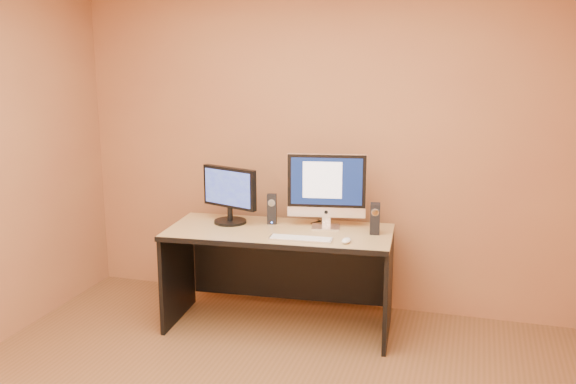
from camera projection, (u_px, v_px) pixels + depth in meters
name	position (u px, v px, depth m)	size (l,w,h in m)	color
walls	(230.00, 201.00, 3.12)	(4.00, 4.00, 2.60)	#9D673F
desk	(279.00, 279.00, 4.70)	(1.61, 0.71, 0.75)	#A88554
imac	(326.00, 191.00, 4.63)	(0.58, 0.21, 0.56)	silver
second_monitor	(230.00, 195.00, 4.77)	(0.48, 0.24, 0.42)	black
speaker_left	(272.00, 209.00, 4.78)	(0.07, 0.07, 0.22)	black
speaker_right	(375.00, 219.00, 4.50)	(0.07, 0.07, 0.22)	black
keyboard	(301.00, 239.00, 4.38)	(0.43, 0.12, 0.02)	silver
mouse	(346.00, 240.00, 4.31)	(0.06, 0.10, 0.04)	white
cable_a	(323.00, 223.00, 4.79)	(0.01, 0.01, 0.22)	black
cable_b	(320.00, 221.00, 4.85)	(0.01, 0.01, 0.18)	black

